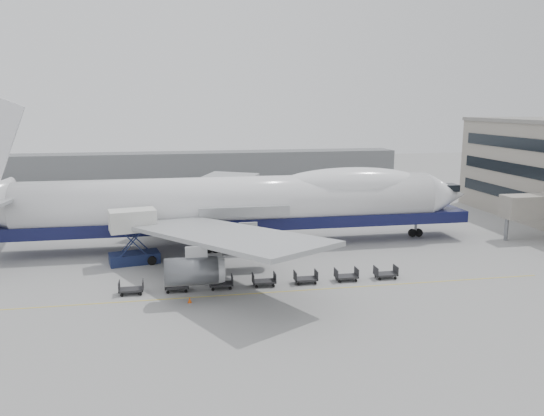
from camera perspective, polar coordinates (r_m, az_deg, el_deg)
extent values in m
plane|color=gray|center=(57.04, -2.77, -7.12)|extent=(260.00, 260.00, 0.00)
cube|color=gold|center=(51.43, -1.85, -9.17)|extent=(60.00, 0.15, 0.01)
cube|color=gray|center=(78.83, 26.47, 0.19)|extent=(9.00, 3.00, 3.00)
cylinder|color=slate|center=(77.08, 23.90, -2.10)|extent=(0.50, 0.50, 3.00)
cube|color=slate|center=(124.57, -11.77, 4.24)|extent=(110.00, 8.00, 7.00)
cylinder|color=white|center=(67.21, -4.20, 0.67)|extent=(52.00, 6.40, 6.40)
cube|color=#10133C|center=(67.83, -3.33, -1.43)|extent=(60.00, 5.76, 1.50)
cone|color=white|center=(76.00, 18.09, 1.36)|extent=(6.00, 6.40, 6.40)
ellipsoid|color=white|center=(70.33, 8.52, 2.50)|extent=(20.67, 5.78, 4.56)
cube|color=#9EA0A3|center=(53.15, -5.69, -2.80)|extent=(20.35, 26.74, 2.26)
cube|color=#9EA0A3|center=(81.11, -7.43, 1.97)|extent=(20.35, 26.74, 2.26)
cylinder|color=#595B60|center=(86.03, -9.57, 0.94)|extent=(4.80, 2.60, 2.60)
cylinder|color=#595B60|center=(77.51, -5.00, -0.05)|extent=(4.80, 2.60, 2.60)
cylinder|color=#595B60|center=(58.12, -3.06, -3.79)|extent=(4.80, 2.60, 2.60)
cylinder|color=#595B60|center=(49.05, -8.68, -6.74)|extent=(4.80, 2.60, 2.60)
cylinder|color=slate|center=(75.03, 15.20, -2.06)|extent=(0.36, 0.36, 2.50)
cylinder|color=black|center=(75.19, 15.17, -2.58)|extent=(1.10, 0.45, 1.10)
cylinder|color=slate|center=(65.00, -6.48, -3.75)|extent=(0.36, 0.36, 2.50)
cylinder|color=black|center=(65.18, -6.47, -4.34)|extent=(1.10, 0.45, 1.10)
cylinder|color=slate|center=(70.81, -6.84, -2.52)|extent=(0.36, 0.36, 2.50)
cylinder|color=black|center=(70.97, -6.82, -3.07)|extent=(1.10, 0.45, 1.10)
cube|color=#182248|center=(62.67, -14.57, -5.22)|extent=(5.92, 3.68, 1.21)
cube|color=silver|center=(61.61, -14.77, -1.29)|extent=(5.53, 3.81, 2.42)
cube|color=#182248|center=(60.93, -14.75, -3.55)|extent=(3.87, 0.89, 4.33)
cube|color=#182248|center=(63.27, -14.60, -3.00)|extent=(3.87, 0.89, 4.33)
cube|color=slate|center=(63.32, -14.66, -0.95)|extent=(2.85, 1.82, 0.15)
cylinder|color=black|center=(61.83, -16.47, -5.65)|extent=(0.99, 0.39, 0.99)
cylinder|color=black|center=(63.93, -16.28, -5.09)|extent=(0.99, 0.39, 0.99)
cylinder|color=black|center=(61.52, -12.79, -5.54)|extent=(0.99, 0.39, 0.99)
cylinder|color=black|center=(63.63, -12.72, -4.98)|extent=(0.99, 0.39, 0.99)
cone|color=#E04E0B|center=(49.66, -8.85, -9.73)|extent=(0.35, 0.35, 0.54)
cube|color=#E04E0B|center=(49.75, -8.85, -10.00)|extent=(0.36, 0.36, 0.03)
cube|color=#2D2D30|center=(52.86, -14.90, -8.47)|extent=(2.30, 1.35, 0.18)
cube|color=#2D2D30|center=(52.83, -16.13, -8.09)|extent=(0.08, 1.35, 0.90)
cube|color=#2D2D30|center=(52.65, -13.72, -8.03)|extent=(0.08, 1.35, 0.90)
cylinder|color=black|center=(52.52, -15.87, -9.00)|extent=(0.30, 0.12, 0.30)
cylinder|color=black|center=(53.55, -15.76, -8.60)|extent=(0.30, 0.12, 0.30)
cylinder|color=black|center=(52.38, -13.99, -8.96)|extent=(0.30, 0.12, 0.30)
cylinder|color=black|center=(53.41, -13.93, -8.56)|extent=(0.30, 0.12, 0.30)
cube|color=#2D2D30|center=(52.67, -10.20, -8.34)|extent=(2.30, 1.35, 0.18)
cube|color=#2D2D30|center=(52.56, -11.43, -7.96)|extent=(0.08, 1.35, 0.90)
cube|color=#2D2D30|center=(52.55, -9.01, -7.88)|extent=(0.08, 1.35, 0.90)
cylinder|color=black|center=(52.26, -11.13, -8.88)|extent=(0.30, 0.12, 0.30)
cylinder|color=black|center=(53.30, -11.12, -8.48)|extent=(0.30, 0.12, 0.30)
cylinder|color=black|center=(52.26, -9.24, -8.81)|extent=(0.30, 0.12, 0.30)
cylinder|color=black|center=(53.29, -9.27, -8.41)|extent=(0.30, 0.12, 0.30)
cube|color=#2D2D30|center=(52.83, -5.50, -8.15)|extent=(2.30, 1.35, 0.18)
cube|color=#2D2D30|center=(52.63, -6.72, -7.79)|extent=(0.08, 1.35, 0.90)
cube|color=#2D2D30|center=(52.80, -4.31, -7.68)|extent=(0.08, 1.35, 0.90)
cylinder|color=black|center=(52.36, -6.38, -8.69)|extent=(0.30, 0.12, 0.30)
cylinder|color=black|center=(53.39, -6.47, -8.30)|extent=(0.30, 0.12, 0.30)
cylinder|color=black|center=(52.49, -4.51, -8.61)|extent=(0.30, 0.12, 0.30)
cylinder|color=black|center=(53.52, -4.64, -8.21)|extent=(0.30, 0.12, 0.30)
cube|color=#2D2D30|center=(53.34, -0.87, -7.90)|extent=(2.30, 1.35, 0.18)
cube|color=#2D2D30|center=(53.05, -2.05, -7.56)|extent=(0.08, 1.35, 0.90)
cube|color=#2D2D30|center=(53.40, 0.30, -7.43)|extent=(0.08, 1.35, 0.90)
cylinder|color=black|center=(52.80, -1.69, -8.46)|extent=(0.30, 0.12, 0.30)
cylinder|color=black|center=(53.83, -1.87, -8.07)|extent=(0.30, 0.12, 0.30)
cylinder|color=black|center=(53.07, 0.15, -8.35)|extent=(0.30, 0.12, 0.30)
cylinder|color=black|center=(54.09, -0.07, -7.97)|extent=(0.30, 0.12, 0.30)
cube|color=#2D2D30|center=(54.18, 3.64, -7.62)|extent=(2.30, 1.35, 0.18)
cube|color=#2D2D30|center=(53.81, 2.50, -7.29)|extent=(0.08, 1.35, 0.90)
cube|color=#2D2D30|center=(54.33, 4.78, -7.14)|extent=(0.08, 1.35, 0.90)
cylinder|color=black|center=(53.58, 2.89, -8.17)|extent=(0.30, 0.12, 0.30)
cylinder|color=black|center=(54.59, 2.62, -7.80)|extent=(0.30, 0.12, 0.30)
cylinder|color=black|center=(53.98, 4.67, -8.04)|extent=(0.30, 0.12, 0.30)
cylinder|color=black|center=(54.99, 4.37, -7.68)|extent=(0.30, 0.12, 0.30)
cube|color=#2D2D30|center=(55.35, 7.99, -7.30)|extent=(2.30, 1.35, 0.18)
cube|color=#2D2D30|center=(54.89, 6.90, -6.99)|extent=(0.08, 1.35, 0.90)
cube|color=#2D2D30|center=(55.57, 9.08, -6.83)|extent=(0.08, 1.35, 0.90)
cylinder|color=black|center=(54.69, 7.31, -7.84)|extent=(0.30, 0.12, 0.30)
cylinder|color=black|center=(55.68, 6.96, -7.49)|extent=(0.30, 0.12, 0.30)
cylinder|color=black|center=(55.22, 9.00, -7.71)|extent=(0.30, 0.12, 0.30)
cylinder|color=black|center=(56.20, 8.63, -7.36)|extent=(0.30, 0.12, 0.30)
cube|color=#2D2D30|center=(56.81, 12.12, -6.96)|extent=(2.30, 1.35, 0.18)
cube|color=#2D2D30|center=(56.29, 11.10, -6.66)|extent=(0.08, 1.35, 0.90)
cube|color=#2D2D30|center=(57.11, 13.17, -6.49)|extent=(0.08, 1.35, 0.90)
cylinder|color=black|center=(56.11, 11.52, -7.49)|extent=(0.30, 0.12, 0.30)
cylinder|color=black|center=(57.07, 11.10, -7.15)|extent=(0.30, 0.12, 0.30)
cylinder|color=black|center=(56.75, 13.12, -7.34)|extent=(0.30, 0.12, 0.30)
cylinder|color=black|center=(57.71, 12.69, -7.01)|extent=(0.30, 0.12, 0.30)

